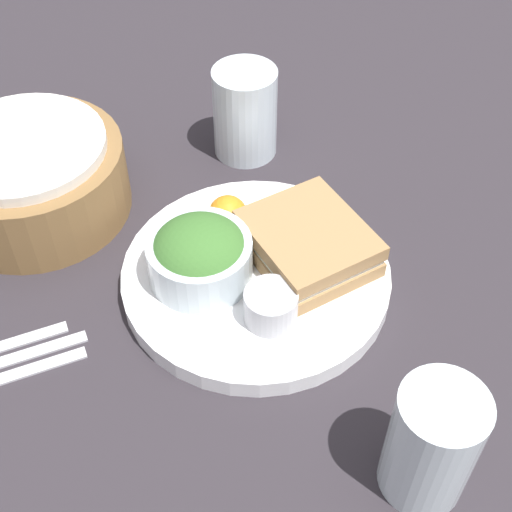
{
  "coord_description": "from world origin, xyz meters",
  "views": [
    {
      "loc": [
        -0.27,
        -0.38,
        0.54
      ],
      "look_at": [
        0.0,
        0.0,
        0.04
      ],
      "focal_mm": 50.0,
      "sensor_mm": 36.0,
      "label": 1
    }
  ],
  "objects_px": {
    "plate": "(256,277)",
    "salad_bowl": "(200,255)",
    "drink_glass": "(245,113)",
    "dressing_cup": "(271,306)",
    "sandwich": "(308,243)",
    "bread_basket": "(31,177)",
    "water_glass": "(432,444)"
  },
  "relations": [
    {
      "from": "plate",
      "to": "sandwich",
      "type": "relative_size",
      "value": 2.09
    },
    {
      "from": "plate",
      "to": "dressing_cup",
      "type": "distance_m",
      "value": 0.07
    },
    {
      "from": "plate",
      "to": "drink_glass",
      "type": "distance_m",
      "value": 0.22
    },
    {
      "from": "plate",
      "to": "salad_bowl",
      "type": "relative_size",
      "value": 2.63
    },
    {
      "from": "salad_bowl",
      "to": "drink_glass",
      "type": "xyz_separation_m",
      "value": [
        0.16,
        0.16,
        0.01
      ]
    },
    {
      "from": "sandwich",
      "to": "salad_bowl",
      "type": "distance_m",
      "value": 0.11
    },
    {
      "from": "plate",
      "to": "drink_glass",
      "type": "relative_size",
      "value": 2.46
    },
    {
      "from": "drink_glass",
      "to": "bread_basket",
      "type": "height_order",
      "value": "drink_glass"
    },
    {
      "from": "bread_basket",
      "to": "water_glass",
      "type": "bearing_deg",
      "value": -75.76
    },
    {
      "from": "drink_glass",
      "to": "dressing_cup",
      "type": "bearing_deg",
      "value": -119.63
    },
    {
      "from": "salad_bowl",
      "to": "bread_basket",
      "type": "bearing_deg",
      "value": 112.54
    },
    {
      "from": "dressing_cup",
      "to": "sandwich",
      "type": "bearing_deg",
      "value": 28.78
    },
    {
      "from": "bread_basket",
      "to": "drink_glass",
      "type": "bearing_deg",
      "value": -11.18
    },
    {
      "from": "plate",
      "to": "drink_glass",
      "type": "xyz_separation_m",
      "value": [
        0.11,
        0.18,
        0.04
      ]
    },
    {
      "from": "salad_bowl",
      "to": "dressing_cup",
      "type": "relative_size",
      "value": 2.02
    },
    {
      "from": "dressing_cup",
      "to": "bread_basket",
      "type": "relative_size",
      "value": 0.25
    },
    {
      "from": "plate",
      "to": "dressing_cup",
      "type": "height_order",
      "value": "dressing_cup"
    },
    {
      "from": "plate",
      "to": "water_glass",
      "type": "relative_size",
      "value": 2.34
    },
    {
      "from": "plate",
      "to": "salad_bowl",
      "type": "bearing_deg",
      "value": 151.98
    },
    {
      "from": "dressing_cup",
      "to": "water_glass",
      "type": "distance_m",
      "value": 0.19
    },
    {
      "from": "sandwich",
      "to": "bread_basket",
      "type": "height_order",
      "value": "bread_basket"
    },
    {
      "from": "bread_basket",
      "to": "dressing_cup",
      "type": "bearing_deg",
      "value": -69.11
    },
    {
      "from": "drink_glass",
      "to": "plate",
      "type": "bearing_deg",
      "value": -121.71
    },
    {
      "from": "dressing_cup",
      "to": "plate",
      "type": "bearing_deg",
      "value": 67.65
    },
    {
      "from": "drink_glass",
      "to": "bread_basket",
      "type": "bearing_deg",
      "value": 168.82
    },
    {
      "from": "plate",
      "to": "sandwich",
      "type": "height_order",
      "value": "sandwich"
    },
    {
      "from": "drink_glass",
      "to": "bread_basket",
      "type": "distance_m",
      "value": 0.25
    },
    {
      "from": "dressing_cup",
      "to": "drink_glass",
      "type": "height_order",
      "value": "drink_glass"
    },
    {
      "from": "plate",
      "to": "dressing_cup",
      "type": "xyz_separation_m",
      "value": [
        -0.02,
        -0.06,
        0.03
      ]
    },
    {
      "from": "salad_bowl",
      "to": "plate",
      "type": "bearing_deg",
      "value": -28.02
    },
    {
      "from": "bread_basket",
      "to": "sandwich",
      "type": "bearing_deg",
      "value": -53.07
    },
    {
      "from": "dressing_cup",
      "to": "bread_basket",
      "type": "bearing_deg",
      "value": 110.89
    }
  ]
}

